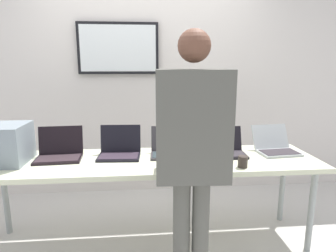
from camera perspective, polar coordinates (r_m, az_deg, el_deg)
The scene contains 11 objects.
ground at distance 2.79m, azimuth -3.34°, elevation -21.76°, with size 8.00×8.00×0.04m, color beige.
back_wall at distance 3.46m, azimuth -4.38°, elevation 9.02°, with size 8.00×0.11×2.69m.
workbench at distance 2.46m, azimuth -3.55°, elevation -7.66°, with size 2.80×0.70×0.75m.
equipment_box at distance 2.67m, azimuth -29.49°, elevation -3.05°, with size 0.37×0.38×0.31m.
laptop_station_0 at distance 2.62m, azimuth -20.39°, elevation -4.67°, with size 0.38×0.31×0.25m.
laptop_station_1 at distance 2.55m, azimuth -9.40°, elevation -4.52°, with size 0.36×0.30×0.25m.
laptop_station_2 at distance 2.55m, azimuth 0.94°, elevation -4.45°, with size 0.39×0.31×0.23m.
laptop_station_3 at distance 2.62m, azimuth 11.19°, elevation -4.27°, with size 0.33×0.31×0.23m.
laptop_station_4 at distance 2.81m, azimuth 20.18°, elevation -3.72°, with size 0.37×0.36×0.22m.
person at distance 1.79m, azimuth 4.75°, elevation -3.62°, with size 0.45×0.60×1.73m.
coffee_mug at distance 2.32m, azimuth 14.35°, elevation -6.75°, with size 0.07×0.07×0.09m.
Camera 1 is at (-0.06, -2.32, 1.53)m, focal length 31.30 mm.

